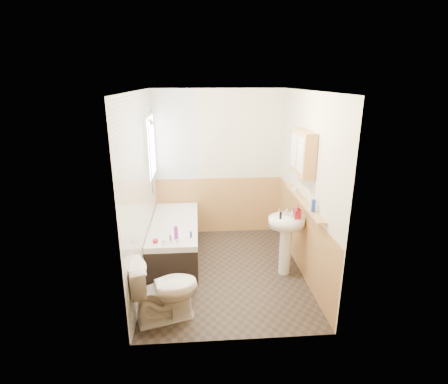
{
  "coord_description": "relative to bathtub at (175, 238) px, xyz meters",
  "views": [
    {
      "loc": [
        -0.35,
        -4.42,
        2.64
      ],
      "look_at": [
        0.0,
        0.15,
        1.15
      ],
      "focal_mm": 28.0,
      "sensor_mm": 36.0,
      "label": 1
    }
  ],
  "objects": [
    {
      "name": "ceiling",
      "position": [
        0.73,
        -0.52,
        2.2
      ],
      "size": [
        2.8,
        2.8,
        0.0
      ],
      "primitive_type": "plane",
      "rotation": [
        3.14,
        0.0,
        0.0
      ],
      "color": "white",
      "rests_on": "ground"
    },
    {
      "name": "window",
      "position": [
        -0.33,
        0.43,
        1.35
      ],
      "size": [
        0.03,
        0.79,
        0.99
      ],
      "color": "white",
      "rests_on": "wall_left"
    },
    {
      "name": "clear_bottle",
      "position": [
        1.46,
        -0.68,
        0.6
      ],
      "size": [
        0.04,
        0.04,
        0.1
      ],
      "primitive_type": "cylinder",
      "rotation": [
        0.0,
        0.0,
        -0.11
      ],
      "color": "black",
      "rests_on": "sink"
    },
    {
      "name": "wall_right",
      "position": [
        1.84,
        -0.52,
        0.95
      ],
      "size": [
        0.02,
        2.8,
        2.5
      ],
      "primitive_type": "cube",
      "color": "beige",
      "rests_on": "ground"
    },
    {
      "name": "black_jar",
      "position": [
        1.77,
        -0.21,
        0.82
      ],
      "size": [
        0.08,
        0.08,
        0.05
      ],
      "primitive_type": "cylinder",
      "rotation": [
        0.0,
        0.0,
        0.24
      ],
      "color": "silver",
      "rests_on": "pine_shelf"
    },
    {
      "name": "cream_jar",
      "position": [
        -0.21,
        -0.69,
        0.3
      ],
      "size": [
        0.08,
        0.08,
        0.04
      ],
      "primitive_type": "cylinder",
      "rotation": [
        0.0,
        0.0,
        0.12
      ],
      "color": "maroon",
      "rests_on": "bathtub"
    },
    {
      "name": "foam_can",
      "position": [
        1.77,
        -1.06,
        0.87
      ],
      "size": [
        0.06,
        0.06,
        0.16
      ],
      "primitive_type": "cylinder",
      "rotation": [
        0.0,
        0.0,
        0.38
      ],
      "color": "#19339E",
      "rests_on": "pine_shelf"
    },
    {
      "name": "pine_shelf",
      "position": [
        1.77,
        -0.64,
        0.78
      ],
      "size": [
        0.1,
        1.51,
        0.03
      ],
      "primitive_type": "cube",
      "color": "tan",
      "rests_on": "wall_right"
    },
    {
      "name": "tile_cladding_left",
      "position": [
        -0.36,
        -0.52,
        0.95
      ],
      "size": [
        0.01,
        2.8,
        2.5
      ],
      "primitive_type": "cube",
      "color": "white",
      "rests_on": "wall_left"
    },
    {
      "name": "shower_riser",
      "position": [
        -0.31,
        0.14,
        1.44
      ],
      "size": [
        0.11,
        0.09,
        1.29
      ],
      "color": "silver",
      "rests_on": "wall_left"
    },
    {
      "name": "bathtub",
      "position": [
        0.0,
        0.0,
        0.0
      ],
      "size": [
        0.7,
        1.7,
        0.71
      ],
      "color": "black",
      "rests_on": "floor"
    },
    {
      "name": "wainscot_front",
      "position": [
        0.73,
        -1.91,
        0.2
      ],
      "size": [
        2.2,
        0.01,
        1.0
      ],
      "primitive_type": "cube",
      "color": "tan",
      "rests_on": "wall_front"
    },
    {
      "name": "medicine_cabinet",
      "position": [
        1.74,
        -0.57,
        1.43
      ],
      "size": [
        0.16,
        0.64,
        0.58
      ],
      "color": "tan",
      "rests_on": "wall_right"
    },
    {
      "name": "wainscot_back",
      "position": [
        0.73,
        0.87,
        0.2
      ],
      "size": [
        2.2,
        0.01,
        1.0
      ],
      "primitive_type": "cube",
      "color": "tan",
      "rests_on": "wall_back"
    },
    {
      "name": "wall_left",
      "position": [
        -0.38,
        -0.52,
        0.95
      ],
      "size": [
        0.02,
        2.8,
        2.5
      ],
      "primitive_type": "cube",
      "color": "beige",
      "rests_on": "ground"
    },
    {
      "name": "blue_gel",
      "position": [
        0.06,
        -0.6,
        0.37
      ],
      "size": [
        0.06,
        0.04,
        0.18
      ],
      "primitive_type": "cube",
      "rotation": [
        0.0,
        0.0,
        0.17
      ],
      "color": "purple",
      "rests_on": "bathtub"
    },
    {
      "name": "tile_return_back",
      "position": [
        0.0,
        0.87,
        1.45
      ],
      "size": [
        0.75,
        0.01,
        1.5
      ],
      "primitive_type": "cube",
      "color": "white",
      "rests_on": "wall_back"
    },
    {
      "name": "toilet",
      "position": [
        -0.03,
        -1.5,
        0.09
      ],
      "size": [
        0.88,
        0.64,
        0.77
      ],
      "primitive_type": "imported",
      "rotation": [
        0.0,
        0.0,
        1.86
      ],
      "color": "white",
      "rests_on": "floor"
    },
    {
      "name": "wall_front",
      "position": [
        0.73,
        -1.93,
        0.95
      ],
      "size": [
        2.2,
        0.02,
        2.5
      ],
      "primitive_type": "cube",
      "color": "beige",
      "rests_on": "ground"
    },
    {
      "name": "wall_back",
      "position": [
        0.73,
        0.89,
        0.95
      ],
      "size": [
        2.2,
        0.02,
        2.5
      ],
      "primitive_type": "cube",
      "color": "beige",
      "rests_on": "ground"
    },
    {
      "name": "green_bottle",
      "position": [
        1.77,
        -0.96,
        0.89
      ],
      "size": [
        0.05,
        0.05,
        0.19
      ],
      "primitive_type": "cone",
      "rotation": [
        0.0,
        0.0,
        -0.26
      ],
      "color": "silver",
      "rests_on": "pine_shelf"
    },
    {
      "name": "orange_bottle",
      "position": [
        0.26,
        -0.57,
        0.32
      ],
      "size": [
        0.03,
        0.03,
        0.09
      ],
      "primitive_type": "cylinder",
      "rotation": [
        0.0,
        0.0,
        -0.16
      ],
      "color": "#19339E",
      "rests_on": "bathtub"
    },
    {
      "name": "sink",
      "position": [
        1.57,
        -0.62,
        0.31
      ],
      "size": [
        0.5,
        0.4,
        0.96
      ],
      "rotation": [
        0.0,
        0.0,
        -0.12
      ],
      "color": "white",
      "rests_on": "floor"
    },
    {
      "name": "wainscot_right",
      "position": [
        1.82,
        -0.52,
        0.2
      ],
      "size": [
        0.01,
        2.8,
        1.0
      ],
      "primitive_type": "cube",
      "color": "tan",
      "rests_on": "wall_right"
    },
    {
      "name": "soap_bottle",
      "position": [
        1.69,
        -0.68,
        0.6
      ],
      "size": [
        0.09,
        0.19,
        0.09
      ],
      "primitive_type": "imported",
      "rotation": [
        0.0,
        0.0,
        0.0
      ],
      "color": "maroon",
      "rests_on": "sink"
    },
    {
      "name": "floor",
      "position": [
        0.73,
        -0.52,
        -0.3
      ],
      "size": [
        2.8,
        2.8,
        0.0
      ],
      "primitive_type": "plane",
      "color": "black",
      "rests_on": "ground"
    }
  ]
}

